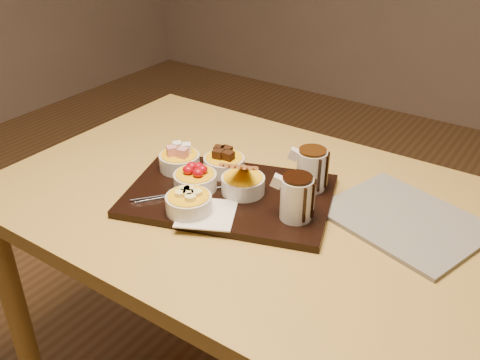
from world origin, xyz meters
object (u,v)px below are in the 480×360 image
Objects in this scene: bowl_strawberries at (195,181)px; newspaper at (405,220)px; dining_table at (253,232)px; serving_board at (229,196)px; pitcher_dark_chocolate at (296,199)px; pitcher_milk_chocolate at (311,170)px.

newspaper is at bearing 20.96° from bowl_strawberries.
newspaper is (0.32, 0.10, 0.10)m from dining_table.
dining_table is 3.83× the size of newspaper.
serving_board reaches higher than newspaper.
newspaper is (0.19, 0.14, -0.06)m from pitcher_dark_chocolate.
pitcher_dark_chocolate is (0.25, 0.03, 0.03)m from bowl_strawberries.
dining_table is 12.81× the size of pitcher_milk_chocolate.
bowl_strawberries is 1.07× the size of pitcher_milk_chocolate.
dining_table is 0.19m from bowl_strawberries.
serving_board is 0.18m from pitcher_dark_chocolate.
pitcher_dark_chocolate reaches higher than serving_board.
bowl_strawberries is at bearing 167.35° from pitcher_dark_chocolate.
dining_table is at bearing 144.48° from pitcher_dark_chocolate.
serving_board is 4.91× the size of pitcher_dark_chocolate.
bowl_strawberries is 0.47m from newspaper.
pitcher_milk_chocolate is at bearing 40.12° from dining_table.
dining_table is at bearing -145.95° from newspaper.
bowl_strawberries is 0.27m from pitcher_milk_chocolate.
serving_board is at bearing -139.01° from dining_table.
serving_board is at bearing 160.02° from pitcher_dark_chocolate.
newspaper is at bearing 2.15° from serving_board.
newspaper is at bearing -14.41° from pitcher_milk_chocolate.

